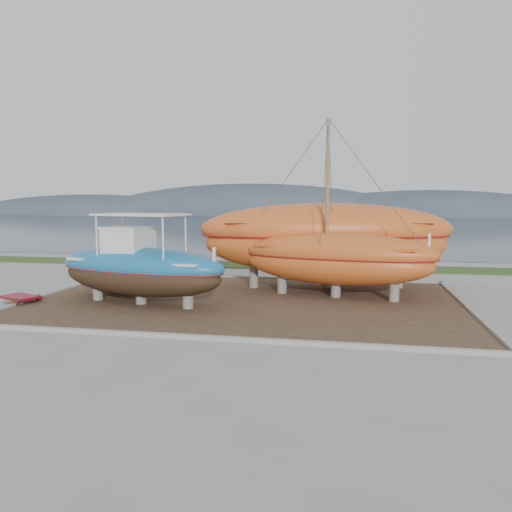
% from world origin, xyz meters
% --- Properties ---
extents(ground, '(140.00, 140.00, 0.00)m').
position_xyz_m(ground, '(0.00, 0.00, 0.00)').
color(ground, gray).
rests_on(ground, ground).
extents(dirt_patch, '(18.00, 12.00, 0.06)m').
position_xyz_m(dirt_patch, '(0.00, 4.00, 0.03)').
color(dirt_patch, '#422D1E').
rests_on(dirt_patch, ground).
extents(curb_frame, '(18.60, 12.60, 0.15)m').
position_xyz_m(curb_frame, '(0.00, 4.00, 0.07)').
color(curb_frame, gray).
rests_on(curb_frame, ground).
extents(grass_strip, '(44.00, 3.00, 0.08)m').
position_xyz_m(grass_strip, '(0.00, 15.50, 0.04)').
color(grass_strip, '#284219').
rests_on(grass_strip, ground).
extents(sea, '(260.00, 100.00, 0.04)m').
position_xyz_m(sea, '(0.00, 70.00, 0.00)').
color(sea, '#1B2736').
rests_on(sea, ground).
extents(mountain_ridge, '(200.00, 36.00, 20.00)m').
position_xyz_m(mountain_ridge, '(0.00, 125.00, 0.00)').
color(mountain_ridge, '#333D49').
rests_on(mountain_ridge, ground).
extents(blue_caique, '(8.13, 3.99, 3.75)m').
position_xyz_m(blue_caique, '(-4.15, 2.45, 1.94)').
color(blue_caique, '#19659D').
rests_on(blue_caique, dirt_patch).
extents(white_dinghy, '(4.14, 1.79, 1.22)m').
position_xyz_m(white_dinghy, '(-6.15, 4.60, 0.67)').
color(white_dinghy, silver).
rests_on(white_dinghy, dirt_patch).
extents(orange_sailboat, '(9.12, 4.23, 7.82)m').
position_xyz_m(orange_sailboat, '(3.79, 5.44, 3.97)').
color(orange_sailboat, '#BF521D').
rests_on(orange_sailboat, dirt_patch).
extents(orange_bare_hull, '(12.83, 5.84, 4.05)m').
position_xyz_m(orange_bare_hull, '(3.25, 7.76, 2.09)').
color(orange_bare_hull, '#BF521D').
rests_on(orange_bare_hull, dirt_patch).
extents(red_trailer, '(2.58, 1.94, 0.33)m').
position_xyz_m(red_trailer, '(-9.37, 1.83, 0.16)').
color(red_trailer, maroon).
rests_on(red_trailer, ground).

